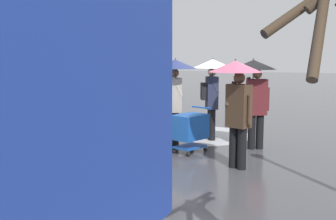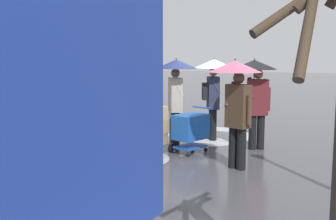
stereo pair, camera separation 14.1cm
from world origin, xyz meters
name	(u,v)px [view 2 (the right image)]	position (x,y,z in m)	size (l,w,h in m)	color
ground_plane	(216,148)	(0.00, 0.00, 0.00)	(90.00, 90.00, 0.00)	#4C4C51
slush_patch_near_cluster	(0,154)	(4.29, 2.53, 0.00)	(2.70, 2.70, 0.01)	#ADAFB5
slush_patch_under_van	(201,135)	(0.86, -1.38, 0.00)	(2.86, 2.86, 0.01)	silver
slush_patch_far_side	(131,159)	(1.40, 1.70, 0.00)	(1.68, 1.68, 0.01)	#ADAFB5
cargo_van_parked_right	(66,94)	(4.08, 0.38, 1.18)	(2.38, 5.42, 2.60)	gray
shopping_cart_vendor	(191,128)	(0.41, 0.66, 0.57)	(0.81, 0.96, 1.02)	#1951B2
hand_dolly_boxes	(155,127)	(1.10, 1.09, 0.62)	(0.59, 0.76, 1.32)	#515156
pedestrian_pink_side	(256,83)	(-0.85, -0.26, 1.57)	(1.04, 1.04, 2.15)	black
pedestrian_black_side	(236,88)	(-0.83, 1.52, 1.58)	(1.04, 1.04, 2.15)	black
pedestrian_white_side	(176,81)	(1.04, 0.02, 1.58)	(1.04, 1.04, 2.15)	black
pedestrian_far_side	(213,80)	(0.37, -0.87, 1.57)	(1.04, 1.04, 2.15)	black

